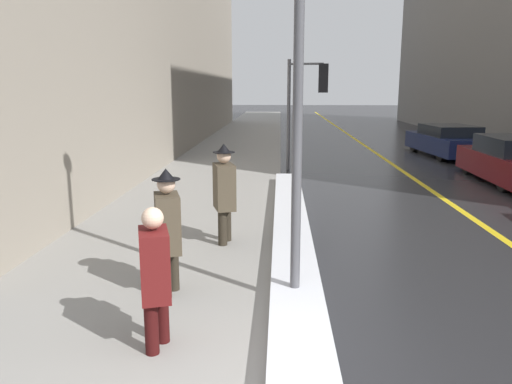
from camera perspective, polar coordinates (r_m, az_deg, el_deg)
The scene contains 9 objects.
sidewalk_slab at distance 18.99m, azimuth -3.23°, elevation 3.70°, with size 4.00×80.00×0.01m.
road_centre_stripe at distance 19.31m, azimuth 14.80°, elevation 3.46°, with size 0.16×80.00×0.00m.
snow_bank_curb at distance 9.06m, azimuth 4.08°, elevation -4.60°, with size 0.65×11.41×0.22m.
lamp_post at distance 5.93m, azimuth 4.95°, elevation 18.14°, with size 0.28×0.28×5.63m.
traffic_light_near at distance 16.45m, azimuth 6.23°, elevation 11.42°, with size 1.31×0.33×3.58m.
pedestrian_trailing at distance 5.20m, azimuth -11.49°, elevation -8.94°, with size 0.41×0.72×1.51m.
pedestrian_nearside at distance 6.50m, azimuth -10.06°, elevation -3.97°, with size 0.44×0.75×1.68m.
pedestrian_in_fedora at distance 8.54m, azimuth -3.64°, elevation 0.25°, with size 0.45×0.60×1.75m.
parked_car_navy at distance 21.45m, azimuth 21.05°, elevation 5.47°, with size 2.25×4.76×1.24m.
Camera 1 is at (-0.03, -3.70, 2.65)m, focal length 35.00 mm.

